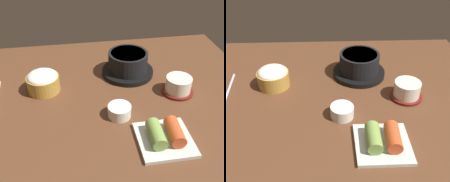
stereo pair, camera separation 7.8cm
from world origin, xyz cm
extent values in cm
cube|color=#56331E|center=(0.00, 0.00, 1.00)|extent=(100.00, 76.00, 2.00)
cylinder|color=black|center=(9.60, 11.53, 2.79)|extent=(17.34, 17.34, 1.57)
cylinder|color=black|center=(9.60, 11.53, 6.75)|extent=(13.06, 13.06, 6.35)
cylinder|color=#D15619|center=(9.60, 11.53, 9.62)|extent=(11.50, 11.50, 0.60)
cylinder|color=#B78C38|center=(-18.11, 6.01, 4.49)|extent=(9.94, 9.94, 4.98)
ellipsoid|color=white|center=(-18.11, 6.01, 6.98)|extent=(9.15, 9.15, 3.48)
cylinder|color=maroon|center=(22.50, -1.77, 2.40)|extent=(9.53, 9.53, 0.80)
cylinder|color=silver|center=(22.50, -1.77, 5.06)|extent=(7.77, 7.77, 4.53)
cylinder|color=#C6D18C|center=(22.50, -1.77, 7.03)|extent=(6.61, 6.61, 0.40)
cylinder|color=white|center=(2.79, -9.73, 3.67)|extent=(6.43, 6.43, 3.34)
cylinder|color=brown|center=(2.79, -9.73, 5.04)|extent=(5.28, 5.28, 0.50)
cube|color=silver|center=(12.00, -20.91, 2.50)|extent=(13.30, 13.30, 1.00)
cylinder|color=#7A9E47|center=(9.68, -20.91, 4.81)|extent=(3.83, 8.08, 3.61)
cylinder|color=#C64C23|center=(14.33, -20.91, 4.81)|extent=(4.07, 8.18, 3.61)
camera|label=1|loc=(-8.28, -64.54, 50.62)|focal=42.78mm
camera|label=2|loc=(-0.52, -65.33, 50.62)|focal=42.78mm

